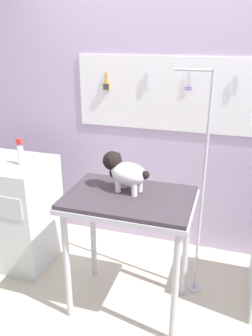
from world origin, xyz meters
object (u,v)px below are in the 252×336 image
grooming_table (129,210)px  grooming_arm (201,199)px  dog (124,171)px  counter_left (8,210)px

grooming_table → grooming_arm: bearing=35.1°
grooming_table → dog: (-0.06, 0.07, 0.25)m
dog → counter_left: 1.29m
grooming_arm → counter_left: 1.67m
grooming_table → counter_left: bearing=167.3°
grooming_arm → dog: bearing=-154.0°
grooming_table → grooming_arm: (0.44, 0.31, -0.00)m
dog → counter_left: dog is taller
dog → counter_left: size_ratio=0.39×
grooming_arm → dog: 0.61m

